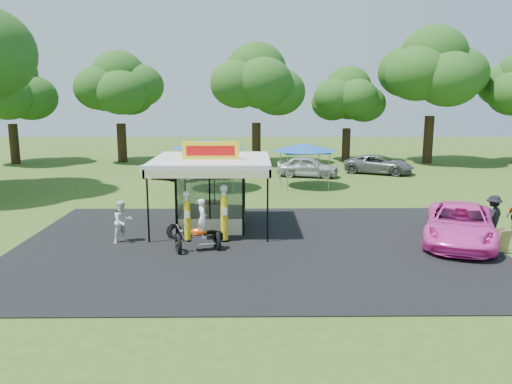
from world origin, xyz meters
TOP-DOWN VIEW (x-y plane):
  - ground at (0.00, 0.00)m, footprint 120.00×120.00m
  - asphalt_apron at (0.00, 2.00)m, footprint 20.00×14.00m
  - gas_station_kiosk at (-2.00, 4.99)m, footprint 5.40×5.40m
  - gas_pump_left at (-2.91, 2.64)m, footprint 0.42×0.42m
  - gas_pump_right at (-1.31, 2.59)m, footprint 0.47×0.47m
  - motorcycle at (-2.19, 1.26)m, footprint 1.99×1.38m
  - spare_tires at (-3.56, 3.11)m, footprint 0.79×0.50m
  - a_frame_sign at (9.91, 0.87)m, footprint 0.60×0.63m
  - kiosk_car at (-2.00, 7.20)m, footprint 2.82×1.13m
  - pink_sedan at (8.78, 2.26)m, footprint 4.85×6.62m
  - spectator_west at (-5.67, 2.52)m, footprint 1.13×1.14m
  - spectator_east_a at (10.66, 3.23)m, footprint 1.40×1.34m
  - bg_car_a at (-6.31, 19.31)m, footprint 4.79×3.20m
  - bg_car_b at (-4.19, 19.27)m, footprint 4.82×3.02m
  - bg_car_c at (4.31, 20.39)m, footprint 5.10×3.09m
  - bg_car_d at (10.32, 22.06)m, footprint 6.04×4.61m
  - tent_west at (-3.05, 15.28)m, footprint 4.81×4.81m
  - tent_east at (3.53, 16.01)m, footprint 4.37×4.37m
  - oak_far_a at (-22.28, 28.55)m, footprint 8.78×8.78m
  - oak_far_b at (-12.52, 29.65)m, footprint 8.57×8.57m
  - oak_far_c at (0.36, 28.19)m, footprint 9.19×9.19m
  - oak_far_d at (9.13, 30.09)m, footprint 7.46×7.46m
  - oak_far_e at (16.58, 28.56)m, footprint 10.38×10.38m

SIDE VIEW (x-z plane):
  - ground at x=0.00m, z-range 0.00..0.00m
  - asphalt_apron at x=0.00m, z-range 0.00..0.04m
  - spare_tires at x=-3.56m, z-range -0.01..0.65m
  - kiosk_car at x=-2.00m, z-range 0.00..0.96m
  - a_frame_sign at x=9.91m, z-range 0.01..1.00m
  - bg_car_b at x=-4.19m, z-range 0.00..1.30m
  - bg_car_a at x=-6.31m, z-range 0.00..1.49m
  - bg_car_d at x=10.32m, z-range 0.00..1.53m
  - bg_car_c at x=4.31m, z-range 0.00..1.63m
  - pink_sedan at x=8.78m, z-range 0.00..1.67m
  - motorcycle at x=-2.19m, z-range -0.25..2.01m
  - spectator_west at x=-5.67m, z-range 0.00..1.85m
  - spectator_east_a at x=10.66m, z-range 0.00..1.91m
  - gas_pump_left at x=-2.91m, z-range -0.05..2.20m
  - gas_pump_right at x=-1.31m, z-range -0.05..2.47m
  - gas_station_kiosk at x=-2.00m, z-range -0.31..3.87m
  - tent_east at x=3.53m, z-range 1.24..4.29m
  - tent_west at x=-3.05m, z-range 1.36..4.72m
  - oak_far_d at x=9.13m, z-range 1.22..10.10m
  - oak_far_b at x=-12.52m, z-range 1.41..11.64m
  - oak_far_a at x=-22.28m, z-range 1.42..11.83m
  - oak_far_c at x=0.36m, z-range 1.46..12.29m
  - oak_far_e at x=16.58m, z-range 1.71..14.06m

